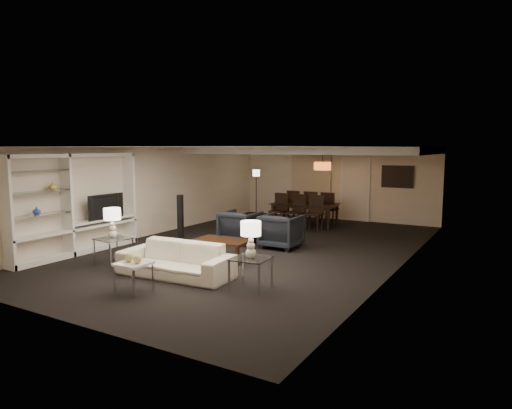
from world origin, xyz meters
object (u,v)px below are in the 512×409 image
at_px(floor_speaker, 180,217).
at_px(chair_nr, 314,213).
at_px(television, 103,206).
at_px(chair_fr, 330,208).
at_px(table_lamp_right, 251,240).
at_px(dining_table, 304,215).
at_px(marble_table, 134,277).
at_px(vase_blue, 37,211).
at_px(floor_lamp, 256,194).
at_px(chair_nm, 296,212).
at_px(table_lamp_left, 113,223).
at_px(side_table_left, 114,252).
at_px(sofa, 176,260).
at_px(armchair_right, 281,231).
at_px(pendant_light, 322,166).
at_px(side_table_right, 251,274).
at_px(chair_fm, 313,207).
at_px(vase_amber, 53,186).
at_px(chair_fl, 296,206).
at_px(coffee_table, 223,249).
at_px(chair_nl, 278,210).
at_px(armchair_left, 240,227).

xyz_separation_m(floor_speaker, chair_nr, (2.58, 3.07, -0.08)).
distance_m(television, chair_fr, 7.10).
xyz_separation_m(table_lamp_right, dining_table, (-1.93, 6.54, -0.55)).
xyz_separation_m(marble_table, chair_nr, (0.37, 6.99, 0.27)).
distance_m(vase_blue, floor_lamp, 7.85).
distance_m(table_lamp_right, floor_speaker, 4.83).
xyz_separation_m(dining_table, chair_nm, (0.00, -0.65, 0.17)).
bearing_deg(floor_lamp, table_lamp_left, -84.85).
bearing_deg(side_table_left, table_lamp_left, 0.00).
bearing_deg(chair_nr, sofa, -96.31).
distance_m(armchair_right, television, 4.44).
height_order(pendant_light, armchair_right, pendant_light).
height_order(side_table_right, television, television).
xyz_separation_m(table_lamp_left, floor_speaker, (-0.51, 2.82, -0.29)).
height_order(pendant_light, marble_table, pendant_light).
distance_m(sofa, chair_fm, 7.19).
height_order(side_table_right, table_lamp_right, table_lamp_right).
distance_m(side_table_right, vase_amber, 5.10).
distance_m(table_lamp_left, floor_speaker, 2.88).
relative_size(marble_table, chair_nm, 0.49).
bearing_deg(sofa, side_table_right, -3.78).
bearing_deg(sofa, chair_fl, 92.83).
xyz_separation_m(sofa, coffee_table, (0.00, 1.60, -0.11)).
xyz_separation_m(chair_nl, chair_nm, (0.60, 0.00, 0.00)).
height_order(chair_nl, chair_fl, same).
height_order(vase_amber, floor_lamp, vase_amber).
bearing_deg(coffee_table, table_lamp_right, -43.26).
distance_m(dining_table, chair_fl, 0.90).
distance_m(vase_blue, vase_amber, 0.66).
bearing_deg(television, armchair_right, -59.22).
distance_m(side_table_right, chair_nr, 6.04).
bearing_deg(floor_speaker, chair_fm, 52.83).
relative_size(floor_speaker, dining_table, 0.60).
bearing_deg(dining_table, floor_speaker, -122.31).
distance_m(coffee_table, armchair_left, 1.81).
bearing_deg(side_table_left, armchair_right, 55.12).
bearing_deg(side_table_left, chair_nr, 70.66).
height_order(coffee_table, vase_blue, vase_blue).
bearing_deg(vase_blue, marble_table, -6.97).
bearing_deg(floor_speaker, vase_amber, -120.46).
height_order(armchair_right, vase_amber, vase_amber).
distance_m(side_table_right, table_lamp_left, 3.45).
bearing_deg(chair_nl, table_lamp_right, -66.52).
bearing_deg(vase_amber, chair_fl, 72.39).
distance_m(sofa, chair_nl, 5.95).
height_order(television, floor_lamp, floor_lamp).
height_order(pendant_light, coffee_table, pendant_light).
relative_size(chair_nr, floor_lamp, 0.62).
bearing_deg(chair_fm, chair_fr, 176.65).
distance_m(coffee_table, chair_nl, 4.38).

